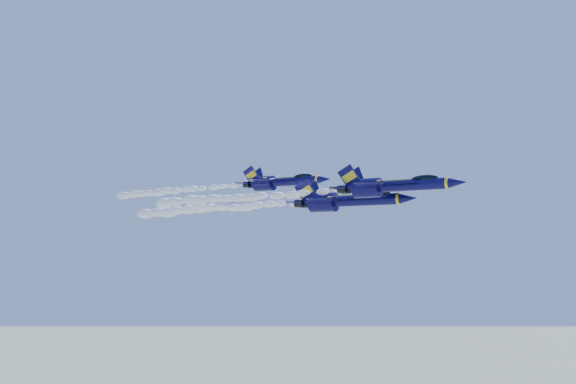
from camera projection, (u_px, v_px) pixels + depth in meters
The scene contains 6 objects.
jet_lead at pixel (392, 186), 69.22m from camera, with size 16.16×13.25×6.00m.
smoke_trail_jet_lead at pixel (240, 197), 80.87m from camera, with size 32.02×1.67×1.50m, color white.
jet_second at pixel (346, 201), 78.76m from camera, with size 18.12×14.86×6.73m.
smoke_trail_jet_second at pixel (213, 209), 90.83m from camera, with size 32.02×1.87×1.69m, color white.
jet_third at pixel (281, 182), 95.85m from camera, with size 16.77×13.76×6.23m.
smoke_trail_jet_third at pixel (178, 191), 107.63m from camera, with size 32.02×1.73×1.56m, color white.
Camera 1 is at (44.60, -78.07, 144.09)m, focal length 35.00 mm.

